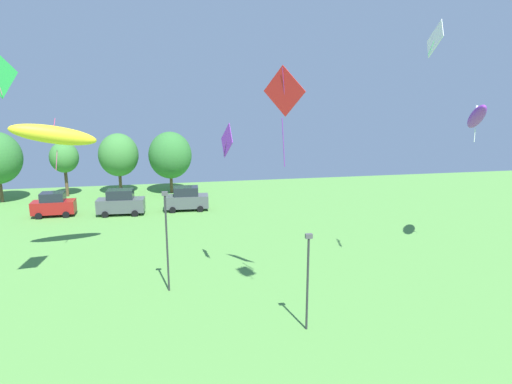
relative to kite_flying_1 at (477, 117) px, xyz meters
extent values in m
ellipsoid|color=purple|center=(0.00, 0.00, 0.00)|extent=(2.55, 4.21, 2.51)
cube|color=white|center=(0.00, 0.00, 0.26)|extent=(0.33, 0.52, 1.09)
cylinder|color=white|center=(0.00, 0.00, -1.31)|extent=(0.13, 0.20, 1.04)
cube|color=purple|center=(-18.51, -2.17, -1.06)|extent=(0.46, 2.11, 2.13)
cylinder|color=black|center=(-18.51, -2.19, -1.06)|extent=(0.45, 0.05, 1.91)
cube|color=white|center=(-6.90, -5.10, 4.80)|extent=(0.65, 2.19, 2.13)
cylinder|color=green|center=(-6.90, -5.12, 4.80)|extent=(0.81, 0.13, 1.86)
cube|color=red|center=(-15.73, -5.34, 1.90)|extent=(1.85, 2.10, 2.75)
cylinder|color=purple|center=(-15.73, -5.36, 1.90)|extent=(0.33, 0.37, 2.48)
cylinder|color=purple|center=(-15.73, -5.34, -0.89)|extent=(0.33, 0.36, 2.77)
ellipsoid|color=yellow|center=(-29.86, 3.85, -1.12)|extent=(5.96, 2.99, 2.36)
cube|color=#E54C93|center=(-29.86, 3.85, -0.77)|extent=(0.39, 0.28, 1.59)
cylinder|color=#E54C93|center=(-29.86, 3.85, -2.91)|extent=(0.25, 0.12, 1.42)
cube|color=maroon|center=(-33.51, 16.28, -9.40)|extent=(4.05, 1.82, 1.22)
cube|color=#1E232D|center=(-33.51, 16.28, -8.36)|extent=(2.24, 1.64, 0.86)
cylinder|color=black|center=(-32.25, 15.44, -10.01)|extent=(0.64, 0.23, 0.64)
cylinder|color=black|center=(-32.29, 17.17, -10.01)|extent=(0.64, 0.23, 0.64)
cylinder|color=black|center=(-34.74, 15.39, -10.01)|extent=(0.64, 0.23, 0.64)
cylinder|color=black|center=(-34.77, 17.12, -10.01)|extent=(0.64, 0.23, 0.64)
cube|color=#4C5156|center=(-27.06, 15.59, -9.35)|extent=(4.65, 1.96, 1.33)
cube|color=#1E232D|center=(-27.06, 15.59, -8.22)|extent=(2.59, 1.71, 0.93)
cylinder|color=black|center=(-25.69, 14.65, -10.01)|extent=(0.65, 0.25, 0.64)
cylinder|color=black|center=(-25.60, 16.37, -10.01)|extent=(0.65, 0.25, 0.64)
cylinder|color=black|center=(-28.52, 14.80, -10.01)|extent=(0.65, 0.25, 0.64)
cylinder|color=black|center=(-28.43, 16.52, -10.01)|extent=(0.65, 0.25, 0.64)
cube|color=#4C5156|center=(-20.60, 16.11, -9.38)|extent=(4.55, 1.94, 1.27)
cube|color=#1E232D|center=(-20.60, 16.11, -8.30)|extent=(2.53, 1.72, 0.89)
cylinder|color=black|center=(-19.25, 15.17, -10.01)|extent=(0.65, 0.24, 0.64)
cylinder|color=black|center=(-19.18, 16.94, -10.01)|extent=(0.65, 0.24, 0.64)
cylinder|color=black|center=(-22.03, 15.28, -10.01)|extent=(0.65, 0.24, 0.64)
cylinder|color=black|center=(-21.96, 17.05, -10.01)|extent=(0.65, 0.24, 0.64)
cylinder|color=#2D2D33|center=(-22.38, -2.91, -7.27)|extent=(0.12, 0.12, 6.13)
cube|color=#4C4C51|center=(-22.38, -2.91, -4.08)|extent=(0.36, 0.20, 0.24)
cylinder|color=#2D2D33|center=(-15.25, -8.97, -7.82)|extent=(0.12, 0.12, 5.04)
cube|color=#4C4C51|center=(-15.25, -8.97, -5.18)|extent=(0.36, 0.20, 0.24)
cylinder|color=brown|center=(-40.55, 23.29, -8.84)|extent=(0.36, 0.36, 2.99)
cylinder|color=brown|center=(-34.02, 24.91, -8.64)|extent=(0.36, 0.36, 3.38)
ellipsoid|color=#3D7F38|center=(-34.02, 24.91, -5.75)|extent=(3.22, 3.22, 3.54)
cylinder|color=brown|center=(-28.03, 25.16, -8.87)|extent=(0.36, 0.36, 2.94)
ellipsoid|color=#3D7F38|center=(-28.03, 25.16, -5.68)|extent=(4.59, 4.59, 5.04)
cylinder|color=brown|center=(-22.07, 24.54, -9.00)|extent=(0.36, 0.36, 2.66)
ellipsoid|color=#337533|center=(-22.07, 24.54, -5.78)|extent=(5.04, 5.04, 5.55)
camera|label=1|loc=(-21.85, -29.92, 2.16)|focal=32.00mm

